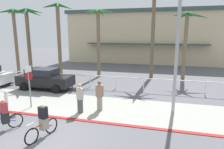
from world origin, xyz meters
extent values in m
plane|color=#5B5B60|center=(0.00, 10.00, 0.00)|extent=(80.00, 80.00, 0.00)
cube|color=#9E9E93|center=(0.00, 4.20, 0.01)|extent=(44.00, 4.00, 0.02)
cube|color=maroon|center=(0.00, 2.20, 0.01)|extent=(44.00, 0.24, 0.03)
cube|color=beige|center=(2.23, 27.41, 3.69)|extent=(24.02, 10.83, 7.39)
cube|color=#384C47|center=(2.23, 27.41, 7.64)|extent=(24.62, 11.43, 0.50)
cube|color=#384C47|center=(2.23, 21.50, 3.00)|extent=(16.81, 1.20, 0.16)
cylinder|color=white|center=(0.00, 8.50, 1.00)|extent=(20.20, 0.08, 0.08)
cylinder|color=white|center=(-10.10, 8.50, 0.50)|extent=(0.08, 0.08, 1.00)
cylinder|color=white|center=(-7.86, 8.50, 0.50)|extent=(0.08, 0.08, 1.00)
cylinder|color=white|center=(-5.61, 8.50, 0.50)|extent=(0.08, 0.08, 1.00)
cylinder|color=white|center=(-3.37, 8.50, 0.50)|extent=(0.08, 0.08, 1.00)
cylinder|color=white|center=(-1.12, 8.50, 0.50)|extent=(0.08, 0.08, 1.00)
cylinder|color=white|center=(1.12, 8.50, 0.50)|extent=(0.08, 0.08, 1.00)
cylinder|color=white|center=(3.37, 8.50, 0.50)|extent=(0.08, 0.08, 1.00)
cylinder|color=white|center=(5.61, 8.50, 0.50)|extent=(0.08, 0.08, 1.00)
cylinder|color=white|center=(7.86, 8.50, 0.50)|extent=(0.08, 0.08, 1.00)
cylinder|color=gray|center=(-2.95, 3.15, 1.10)|extent=(0.08, 0.08, 2.20)
cube|color=white|center=(-2.95, 3.15, 2.38)|extent=(0.04, 0.56, 0.36)
cylinder|color=red|center=(-2.95, 3.15, 1.98)|extent=(0.52, 0.03, 0.52)
cylinder|color=white|center=(-4.57, 2.97, 0.42)|extent=(0.20, 0.20, 0.85)
sphere|color=white|center=(-4.57, 2.97, 0.90)|extent=(0.20, 0.20, 0.20)
cylinder|color=#9EA0A5|center=(5.44, 4.51, 3.75)|extent=(0.18, 0.18, 7.50)
cylinder|color=#756047|center=(-11.09, 12.02, 3.46)|extent=(0.36, 0.36, 6.92)
cone|color=#235B2D|center=(-10.28, 12.02, 6.74)|extent=(1.68, 0.32, 0.67)
cone|color=#235B2D|center=(-10.68, 12.53, 6.73)|extent=(1.11, 1.28, 0.69)
cone|color=#235B2D|center=(-11.24, 12.68, 6.77)|extent=(0.63, 1.45, 0.62)
cone|color=#235B2D|center=(-11.78, 12.36, 6.75)|extent=(1.59, 0.99, 0.66)
cone|color=#235B2D|center=(-11.87, 11.65, 6.74)|extent=(1.77, 1.07, 0.68)
cone|color=#235B2D|center=(-11.26, 11.25, 6.74)|extent=(0.68, 1.69, 0.66)
cone|color=#235B2D|center=(-10.51, 11.30, 6.78)|extent=(1.44, 1.69, 0.59)
cylinder|color=brown|center=(-8.29, 10.49, 3.35)|extent=(0.36, 0.36, 6.71)
cone|color=#235B2D|center=(-7.35, 10.49, 6.53)|extent=(1.96, 0.32, 0.68)
cone|color=#235B2D|center=(-7.90, 11.16, 6.44)|extent=(1.11, 1.60, 0.84)
cone|color=#235B2D|center=(-8.61, 11.03, 6.51)|extent=(0.96, 1.34, 0.70)
cone|color=#235B2D|center=(-9.23, 10.49, 6.51)|extent=(1.93, 0.32, 0.72)
cone|color=#235B2D|center=(-8.68, 9.82, 6.51)|extent=(1.09, 1.57, 0.70)
cone|color=#235B2D|center=(-7.97, 9.92, 6.45)|extent=(0.99, 1.39, 0.81)
cylinder|color=#756047|center=(-5.11, 10.82, 3.56)|extent=(0.36, 0.36, 7.12)
cone|color=#235B2D|center=(-4.38, 10.82, 6.90)|extent=(1.56, 0.32, 0.75)
cone|color=#235B2D|center=(-4.68, 11.56, 6.97)|extent=(1.16, 1.70, 0.62)
cone|color=#235B2D|center=(-5.52, 11.53, 6.95)|extent=(1.13, 1.65, 0.66)
cone|color=#235B2D|center=(-5.93, 10.82, 6.99)|extent=(1.68, 0.32, 0.58)
cone|color=#235B2D|center=(-5.45, 10.23, 6.95)|extent=(0.99, 1.40, 0.65)
cone|color=#235B2D|center=(-4.72, 10.14, 6.89)|extent=(1.11, 1.60, 0.76)
cylinder|color=#756047|center=(-1.65, 12.48, 3.36)|extent=(0.36, 0.36, 6.72)
cone|color=#387F3D|center=(-0.77, 12.48, 6.55)|extent=(1.82, 0.32, 0.65)
cone|color=#387F3D|center=(-1.18, 12.87, 6.57)|extent=(1.19, 1.07, 0.61)
cone|color=#387F3D|center=(-1.52, 13.22, 6.45)|extent=(0.59, 1.64, 0.84)
cone|color=#387F3D|center=(-2.06, 13.20, 6.55)|extent=(1.13, 1.64, 0.64)
cone|color=#387F3D|center=(-2.33, 12.73, 6.53)|extent=(1.54, 0.82, 0.68)
cone|color=#387F3D|center=(-2.31, 12.24, 6.58)|extent=(1.49, 0.80, 0.59)
cone|color=#387F3D|center=(-1.96, 11.95, 6.55)|extent=(0.94, 1.30, 0.64)
cone|color=#387F3D|center=(-1.52, 11.76, 6.57)|extent=(0.58, 1.56, 0.61)
cone|color=#387F3D|center=(-1.18, 12.09, 6.56)|extent=(1.21, 1.09, 0.63)
cylinder|color=brown|center=(3.65, 13.64, 4.49)|extent=(0.36, 0.36, 8.98)
cylinder|color=#756047|center=(6.74, 13.59, 3.15)|extent=(0.36, 0.36, 6.31)
cone|color=#235B2D|center=(7.69, 13.59, 6.06)|extent=(1.98, 0.32, 0.81)
cone|color=#235B2D|center=(7.07, 14.15, 6.17)|extent=(0.96, 1.35, 0.60)
cone|color=#235B2D|center=(6.35, 14.27, 6.08)|extent=(1.11, 1.61, 0.76)
cone|color=#235B2D|center=(6.05, 13.59, 6.18)|extent=(1.44, 0.32, 0.57)
cone|color=#235B2D|center=(6.34, 12.89, 6.16)|extent=(1.11, 1.60, 0.62)
cone|color=#235B2D|center=(7.14, 12.90, 6.10)|extent=(1.11, 1.61, 0.74)
cylinder|color=black|center=(-8.63, 7.67, 0.33)|extent=(0.66, 0.22, 0.66)
cube|color=black|center=(-4.39, 7.02, 0.73)|extent=(4.40, 1.80, 0.80)
cube|color=#1E2328|center=(-4.64, 7.02, 1.41)|extent=(2.29, 1.58, 0.56)
cylinder|color=black|center=(-2.98, 7.92, 0.33)|extent=(0.66, 0.22, 0.66)
cylinder|color=black|center=(-2.98, 6.12, 0.33)|extent=(0.66, 0.22, 0.66)
cylinder|color=black|center=(-5.79, 7.92, 0.33)|extent=(0.66, 0.22, 0.66)
cylinder|color=black|center=(-5.79, 6.12, 0.33)|extent=(0.66, 0.22, 0.66)
torus|color=black|center=(-2.00, 0.71, 0.33)|extent=(0.45, 0.63, 0.72)
cylinder|color=#2851A8|center=(-2.19, 0.43, 0.48)|extent=(0.43, 0.60, 0.35)
cylinder|color=#2851A8|center=(-2.25, 0.36, 0.55)|extent=(0.05, 0.05, 0.44)
cube|color=#232326|center=(-2.25, 0.36, 0.61)|extent=(0.41, 0.42, 0.52)
cube|color=#A33338|center=(-2.25, 0.36, 1.13)|extent=(0.43, 0.41, 0.52)
sphere|color=brown|center=(-2.25, 0.36, 1.36)|extent=(0.22, 0.22, 0.22)
torus|color=black|center=(-0.31, -0.38, 0.33)|extent=(0.23, 0.71, 0.72)
torus|color=black|center=(-0.04, 0.69, 0.33)|extent=(0.23, 0.71, 0.72)
cylinder|color=red|center=(-0.12, 0.36, 0.48)|extent=(0.21, 0.68, 0.35)
cylinder|color=red|center=(-0.25, -0.15, 0.62)|extent=(0.14, 0.38, 0.07)
cylinder|color=red|center=(-0.15, 0.27, 0.55)|extent=(0.05, 0.05, 0.44)
cylinder|color=silver|center=(-0.30, -0.33, 0.88)|extent=(0.15, 0.49, 0.04)
cube|color=gray|center=(-0.15, 0.27, 0.61)|extent=(0.35, 0.38, 0.52)
cube|color=black|center=(-0.15, 0.27, 1.13)|extent=(0.39, 0.33, 0.52)
sphere|color=brown|center=(-0.15, 0.27, 1.36)|extent=(0.22, 0.22, 0.22)
cylinder|color=gray|center=(1.28, 3.73, 0.43)|extent=(0.45, 0.45, 0.86)
cube|color=#93705B|center=(1.28, 3.73, 1.20)|extent=(0.48, 0.45, 0.67)
sphere|color=brown|center=(1.28, 3.73, 1.68)|extent=(0.24, 0.24, 0.24)
cylinder|color=#4C4C51|center=(0.30, 3.14, 0.41)|extent=(0.45, 0.45, 0.83)
cube|color=#B7B2A8|center=(0.30, 3.14, 1.14)|extent=(0.47, 0.46, 0.64)
sphere|color=#D6A884|center=(0.30, 3.14, 1.61)|extent=(0.23, 0.23, 0.23)
camera|label=1|loc=(4.71, -6.69, 4.45)|focal=31.64mm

